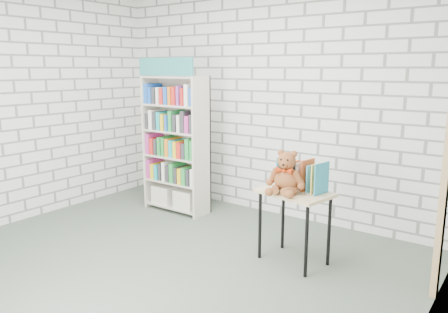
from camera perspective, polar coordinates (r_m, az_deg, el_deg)
The scene contains 7 objects.
ground at distance 4.29m, azimuth -8.73°, elevation -13.89°, with size 4.50×4.50×0.00m, color #475447.
room_shell at distance 3.88m, azimuth -9.54°, elevation 10.66°, with size 4.52×4.02×2.81m.
bookshelf at distance 5.60m, azimuth -6.27°, elevation 1.76°, with size 0.87×0.34×1.95m.
display_table at distance 4.17m, azimuth 9.22°, elevation -5.80°, with size 0.72×0.57×0.70m.
table_books at distance 4.19m, azimuth 10.21°, elevation -2.43°, with size 0.48×0.28×0.27m.
teddy_bear at distance 4.04m, azimuth 8.05°, elevation -2.53°, with size 0.36×0.35×0.40m.
door_trim at distance 3.80m, azimuth 27.04°, elevation -1.63°, with size 0.05×0.12×2.10m, color tan.
Camera 1 is at (2.76, -2.73, 1.83)m, focal length 35.00 mm.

